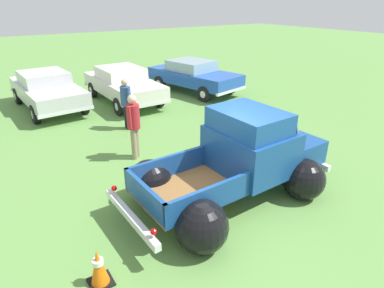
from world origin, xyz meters
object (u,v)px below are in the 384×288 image
object	(u,v)px
spectator_0	(126,101)
lane_cone_0	(99,267)
show_car_2	(193,75)
spectator_1	(134,123)
show_car_0	(47,89)
show_car_1	(123,83)
vintage_pickup_truck	(240,163)

from	to	relation	value
spectator_0	lane_cone_0	distance (m)	6.61
show_car_2	spectator_1	size ratio (longest dim) A/B	2.70
show_car_0	lane_cone_0	world-z (taller)	show_car_0
show_car_0	show_car_1	size ratio (longest dim) A/B	1.01
show_car_2	spectator_0	distance (m)	5.29
vintage_pickup_truck	show_car_0	size ratio (longest dim) A/B	1.00
show_car_2	vintage_pickup_truck	bearing A→B (deg)	-39.41
vintage_pickup_truck	show_car_1	world-z (taller)	vintage_pickup_truck
spectator_1	lane_cone_0	world-z (taller)	spectator_1
spectator_0	lane_cone_0	size ratio (longest dim) A/B	2.69
vintage_pickup_truck	lane_cone_0	world-z (taller)	vintage_pickup_truck
vintage_pickup_truck	show_car_0	distance (m)	9.16
show_car_0	spectator_0	distance (m)	4.19
lane_cone_0	show_car_0	bearing A→B (deg)	82.54
vintage_pickup_truck	show_car_1	size ratio (longest dim) A/B	1.01
spectator_0	show_car_2	bearing A→B (deg)	-149.61
show_car_2	lane_cone_0	distance (m)	11.43
show_car_2	spectator_1	world-z (taller)	spectator_1
spectator_0	show_car_1	bearing A→B (deg)	-111.65
show_car_1	spectator_1	world-z (taller)	spectator_1
spectator_1	lane_cone_0	xyz separation A→B (m)	(-2.29, -3.70, -0.71)
show_car_0	spectator_1	bearing A→B (deg)	6.13
vintage_pickup_truck	show_car_2	world-z (taller)	vintage_pickup_truck
show_car_2	lane_cone_0	xyz separation A→B (m)	(-7.48, -8.63, -0.47)
spectator_1	spectator_0	bearing A→B (deg)	120.10
show_car_2	show_car_0	bearing A→B (deg)	-111.83
lane_cone_0	spectator_1	bearing A→B (deg)	58.27
vintage_pickup_truck	show_car_2	xyz separation A→B (m)	(4.02, 7.86, 0.03)
vintage_pickup_truck	show_car_1	bearing A→B (deg)	83.75
show_car_1	vintage_pickup_truck	bearing A→B (deg)	-5.46
show_car_1	spectator_0	xyz separation A→B (m)	(-1.12, -3.02, 0.18)
show_car_0	show_car_1	bearing A→B (deg)	70.81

